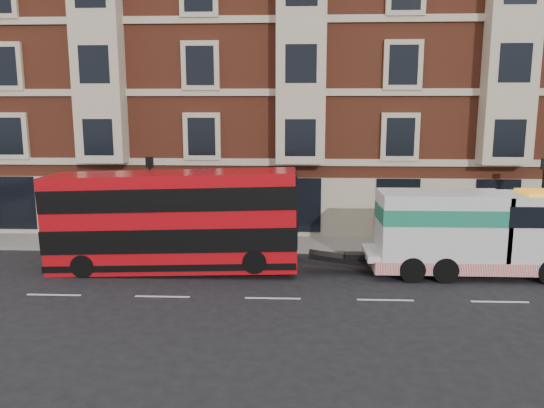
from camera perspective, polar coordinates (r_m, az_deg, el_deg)
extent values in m
plane|color=black|center=(19.27, 0.09, -10.12)|extent=(120.00, 120.00, 0.00)
cube|color=slate|center=(26.41, 0.79, -4.30)|extent=(90.00, 3.00, 0.15)
cube|color=brown|center=(33.13, 2.13, 14.21)|extent=(45.00, 12.00, 18.00)
cylinder|color=black|center=(25.59, -12.85, -0.27)|extent=(0.14, 0.14, 4.00)
cube|color=black|center=(25.30, -13.04, 4.41)|extent=(0.35, 0.15, 0.50)
cylinder|color=black|center=(27.11, 26.96, -0.56)|extent=(0.14, 0.14, 4.00)
cube|color=#BA0A11|center=(22.23, -10.63, -1.79)|extent=(10.20, 2.28, 4.01)
cube|color=black|center=(22.36, -10.58, -3.28)|extent=(10.24, 2.34, 0.96)
cube|color=black|center=(22.04, -10.72, 0.87)|extent=(10.24, 2.34, 0.91)
cylinder|color=black|center=(22.73, -19.66, -6.29)|extent=(0.95, 0.29, 0.95)
cylinder|color=black|center=(24.57, -17.87, -4.96)|extent=(0.95, 0.29, 0.95)
cylinder|color=black|center=(21.06, -1.88, -6.20)|extent=(0.95, 0.29, 0.95)
cylinder|color=black|center=(23.03, -1.49, -4.76)|extent=(0.95, 0.29, 0.95)
cube|color=silver|center=(23.03, 20.12, -5.09)|extent=(8.19, 2.09, 0.27)
cube|color=silver|center=(23.70, 26.39, -2.18)|extent=(2.91, 2.28, 2.64)
cube|color=silver|center=(22.44, 17.65, -2.11)|extent=(4.92, 2.28, 2.64)
cube|color=#1A7859|center=(22.35, 17.71, -0.97)|extent=(4.96, 2.32, 0.64)
cube|color=red|center=(23.06, 19.64, -5.86)|extent=(7.28, 2.34, 0.50)
cylinder|color=black|center=(25.07, 25.75, -5.13)|extent=(1.00, 0.32, 1.00)
cylinder|color=black|center=(21.87, 18.12, -6.77)|extent=(1.00, 0.36, 1.00)
cylinder|color=black|center=(23.78, 16.80, -5.33)|extent=(1.00, 0.36, 1.00)
cylinder|color=black|center=(21.56, 14.83, -6.84)|extent=(1.00, 0.36, 1.00)
cylinder|color=black|center=(23.50, 13.78, -5.37)|extent=(1.00, 0.36, 1.00)
imported|color=#191E33|center=(26.59, -14.32, -2.40)|extent=(0.77, 0.68, 1.76)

